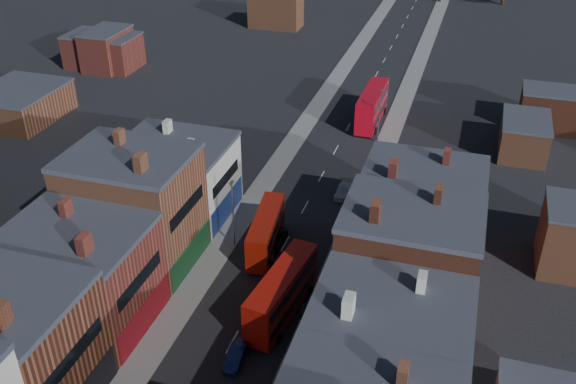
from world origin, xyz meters
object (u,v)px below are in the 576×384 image
Objects in this scene: car_2 at (273,240)px; ped_3 at (303,312)px; car_1 at (236,355)px; bus_0 at (266,231)px; car_3 at (344,190)px; bus_1 at (282,292)px; bus_2 at (372,106)px.

ped_3 is at bearing -58.99° from car_2.
bus_0 is at bearing 97.35° from car_1.
bus_0 is 1.96m from car_2.
bus_0 is at bearing -112.92° from car_3.
car_2 is 12.63m from ped_3.
bus_1 is 11.45m from car_2.
car_1 is (-1.97, -6.98, -1.98)m from bus_1.
bus_1 is at bearing -70.00° from bus_0.
car_2 is (0.46, 0.92, -1.67)m from bus_0.
car_1 reaches higher than car_3.
car_3 is at bearing 61.38° from bus_0.
car_1 is 7.75m from ped_3.
car_1 is at bearing -91.37° from bus_2.
bus_2 reaches higher than car_3.
car_1 is 30.37m from car_3.
car_3 is at bearing 68.78° from car_2.
bus_0 is at bearing -116.79° from car_2.
car_3 is at bearing -87.34° from bus_2.
bus_2 is (-0.19, 45.69, 0.20)m from bus_1.
bus_2 is 2.76× the size of car_3.
ped_3 is (4.10, 6.57, 0.46)m from car_1.
car_2 is at bearing -112.53° from car_3.
car_3 is (0.82, -22.42, -2.18)m from bus_2.
bus_0 is 0.89× the size of bus_1.
bus_0 is 2.32× the size of car_3.
car_3 is (5.00, 12.88, -0.03)m from car_2.
ped_3 is (6.50, -10.82, 0.43)m from car_2.
bus_0 is at bearing 124.50° from bus_1.
bus_0 is at bearing 50.58° from ped_3.
car_2 is at bearing 56.20° from bus_0.
ped_3 reaches higher than car_3.
ped_3 is (2.13, -0.42, -1.51)m from bus_1.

